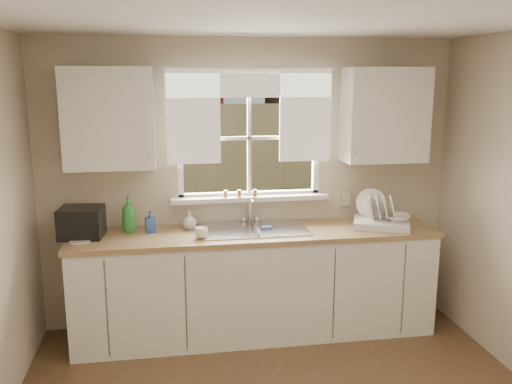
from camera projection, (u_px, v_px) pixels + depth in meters
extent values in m
cube|color=beige|center=(250.00, 257.00, 4.89)|extent=(3.60, 0.02, 1.15)
cube|color=beige|center=(249.00, 58.00, 4.53)|extent=(3.60, 0.02, 0.35)
cube|color=beige|center=(106.00, 141.00, 4.48)|extent=(1.20, 0.02, 1.00)
cube|color=beige|center=(381.00, 136.00, 4.86)|extent=(1.20, 0.02, 1.00)
cube|color=silver|center=(312.00, 6.00, 2.56)|extent=(3.60, 4.00, 0.02)
cube|color=white|center=(249.00, 194.00, 4.79)|extent=(1.30, 0.06, 0.05)
cube|color=white|center=(249.00, 79.00, 4.59)|extent=(1.30, 0.06, 0.05)
cube|color=white|center=(179.00, 139.00, 4.59)|extent=(0.05, 0.06, 1.05)
cube|color=white|center=(316.00, 137.00, 4.78)|extent=(0.05, 0.06, 1.05)
cube|color=white|center=(249.00, 138.00, 4.69)|extent=(0.03, 0.04, 1.00)
cube|color=white|center=(249.00, 138.00, 4.69)|extent=(1.20, 0.04, 0.03)
cube|color=white|center=(250.00, 198.00, 4.74)|extent=(1.38, 0.14, 0.04)
cylinder|color=white|center=(250.00, 67.00, 4.49)|extent=(1.50, 0.02, 0.02)
cube|color=white|center=(193.00, 116.00, 4.50)|extent=(0.45, 0.02, 0.80)
cube|color=white|center=(305.00, 115.00, 4.66)|extent=(0.45, 0.02, 0.80)
cube|color=white|center=(250.00, 85.00, 4.53)|extent=(1.40, 0.02, 0.20)
cube|color=white|center=(255.00, 285.00, 4.61)|extent=(3.00, 0.62, 0.87)
cube|color=#A27E51|center=(255.00, 233.00, 4.52)|extent=(3.04, 0.65, 0.04)
cube|color=white|center=(109.00, 118.00, 4.28)|extent=(0.70, 0.33, 0.80)
cube|color=white|center=(385.00, 115.00, 4.64)|extent=(0.70, 0.33, 0.80)
cube|color=beige|center=(346.00, 199.00, 4.91)|extent=(0.08, 0.01, 0.12)
cylinder|color=brown|center=(239.00, 193.00, 4.69)|extent=(0.04, 0.04, 0.06)
cylinder|color=brown|center=(225.00, 194.00, 4.68)|extent=(0.04, 0.04, 0.06)
cylinder|color=brown|center=(255.00, 193.00, 4.72)|extent=(0.04, 0.04, 0.06)
cube|color=#335421|center=(208.00, 200.00, 9.84)|extent=(20.00, 10.00, 0.02)
cube|color=olive|center=(218.00, 168.00, 7.72)|extent=(8.00, 0.10, 1.80)
cube|color=maroon|center=(142.00, 131.00, 10.87)|extent=(3.00, 3.00, 2.20)
cube|color=black|center=(139.00, 67.00, 10.61)|extent=(3.20, 3.20, 0.30)
cylinder|color=#423021|center=(274.00, 106.00, 10.69)|extent=(0.36, 0.36, 3.20)
cube|color=#B7B7BC|center=(255.00, 239.00, 4.56)|extent=(0.84, 0.46, 0.18)
cube|color=#B7B7BC|center=(255.00, 230.00, 4.54)|extent=(0.88, 0.50, 0.01)
cube|color=#B7B7BC|center=(255.00, 232.00, 4.55)|extent=(0.02, 0.41, 0.14)
cylinder|color=silver|center=(250.00, 210.00, 4.76)|extent=(0.03, 0.03, 0.22)
cylinder|color=silver|center=(252.00, 200.00, 4.66)|extent=(0.02, 0.18, 0.02)
sphere|color=silver|center=(244.00, 219.00, 4.77)|extent=(0.05, 0.05, 0.05)
sphere|color=silver|center=(257.00, 219.00, 4.79)|extent=(0.05, 0.05, 0.05)
cube|color=white|center=(381.00, 223.00, 4.64)|extent=(0.55, 0.48, 0.06)
cylinder|color=white|center=(371.00, 203.00, 4.72)|extent=(0.27, 0.16, 0.25)
cylinder|color=white|center=(371.00, 207.00, 4.63)|extent=(0.14, 0.23, 0.22)
cylinder|color=white|center=(378.00, 207.00, 4.62)|extent=(0.14, 0.23, 0.22)
cylinder|color=white|center=(385.00, 208.00, 4.61)|extent=(0.14, 0.23, 0.22)
cylinder|color=white|center=(393.00, 208.00, 4.60)|extent=(0.14, 0.23, 0.22)
imported|color=white|center=(397.00, 218.00, 4.61)|extent=(0.25, 0.25, 0.05)
imported|color=#2E8D35|center=(128.00, 214.00, 4.47)|extent=(0.12, 0.12, 0.29)
imported|color=#2D50AA|center=(150.00, 221.00, 4.47)|extent=(0.10, 0.10, 0.18)
imported|color=beige|center=(189.00, 220.00, 4.57)|extent=(0.15, 0.15, 0.15)
cylinder|color=silver|center=(80.00, 241.00, 4.23)|extent=(0.17, 0.17, 0.01)
imported|color=white|center=(201.00, 233.00, 4.31)|extent=(0.13, 0.13, 0.09)
cube|color=black|center=(82.00, 222.00, 4.33)|extent=(0.36, 0.32, 0.24)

